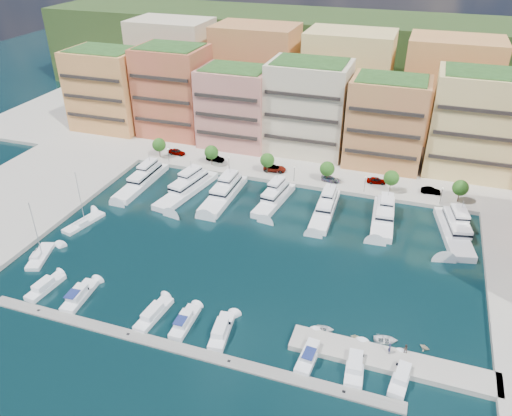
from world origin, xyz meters
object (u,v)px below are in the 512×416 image
at_px(tender_0, 324,329).
at_px(tree_4, 391,178).
at_px(cruiser_3, 154,314).
at_px(tree_0, 159,145).
at_px(lamppost_0, 168,153).
at_px(lamppost_2, 294,171).
at_px(cruiser_4, 185,322).
at_px(car_0, 177,152).
at_px(sailboat_1, 84,223).
at_px(car_3, 330,179).
at_px(yacht_5, 383,216).
at_px(tree_3, 327,169).
at_px(cruiser_8, 355,365).
at_px(tree_5, 460,188).
at_px(cruiser_5, 221,331).
at_px(tender_2, 386,340).
at_px(sailboat_0, 40,257).
at_px(cruiser_0, 45,287).
at_px(yacht_0, 143,179).
at_px(cruiser_7, 310,353).
at_px(cruiser_9, 401,376).
at_px(yacht_3, 275,197).
at_px(car_1, 215,158).
at_px(lamppost_3, 365,182).
at_px(person_1, 405,348).
at_px(car_4, 376,180).
at_px(cruiser_1, 79,296).
at_px(yacht_2, 225,192).
at_px(tender_1, 355,336).
at_px(person_0, 390,348).
at_px(car_2, 275,168).
at_px(car_5, 431,191).
at_px(lamppost_4, 442,193).
at_px(tender_3, 425,347).
at_px(yacht_6, 454,229).
at_px(tree_1, 211,152).

bearing_deg(tender_0, tree_4, -16.81).
bearing_deg(cruiser_3, tree_0, 117.16).
height_order(lamppost_0, lamppost_2, same).
bearing_deg(cruiser_4, car_0, 117.62).
distance_m(sailboat_1, car_3, 61.30).
relative_size(yacht_5, cruiser_3, 1.96).
bearing_deg(tree_3, car_0, 175.99).
distance_m(tree_4, lamppost_2, 24.13).
height_order(cruiser_3, cruiser_8, same).
height_order(tree_5, cruiser_5, tree_5).
height_order(tree_4, tender_2, tree_4).
bearing_deg(sailboat_0, cruiser_0, -45.98).
distance_m(tree_3, tender_2, 55.29).
relative_size(yacht_0, cruiser_7, 2.33).
bearing_deg(cruiser_9, cruiser_0, 180.00).
bearing_deg(tree_4, cruiser_5, -110.28).
bearing_deg(yacht_3, car_1, 145.69).
xyz_separation_m(lamppost_3, car_1, (-42.08, 4.82, -1.99)).
height_order(tree_3, car_0, tree_3).
bearing_deg(car_1, yacht_5, -103.89).
distance_m(tree_4, person_1, 54.14).
relative_size(tree_4, car_4, 1.18).
distance_m(tree_4, cruiser_1, 76.37).
xyz_separation_m(yacht_2, tender_1, (38.51, -38.11, -0.82)).
distance_m(cruiser_9, car_3, 62.95).
height_order(lamppost_0, cruiser_8, lamppost_0).
xyz_separation_m(tender_0, person_0, (10.90, -2.46, 1.63)).
height_order(yacht_3, cruiser_3, yacht_3).
bearing_deg(car_1, lamppost_2, -97.63).
distance_m(tender_1, car_2, 61.65).
relative_size(yacht_3, car_5, 3.80).
height_order(cruiser_3, car_1, car_1).
height_order(cruiser_3, car_5, car_5).
height_order(car_5, person_1, person_1).
bearing_deg(car_2, yacht_0, 109.77).
distance_m(lamppost_4, car_2, 42.71).
distance_m(cruiser_4, tender_3, 39.67).
relative_size(lamppost_0, car_4, 0.88).
height_order(yacht_0, tender_1, yacht_0).
relative_size(lamppost_3, yacht_0, 0.20).
bearing_deg(yacht_6, sailboat_1, -164.02).
bearing_deg(yacht_5, yacht_2, -178.33).
distance_m(person_0, person_1, 2.49).
bearing_deg(car_3, lamppost_0, 93.21).
bearing_deg(tree_1, tree_4, 0.00).
distance_m(tree_3, cruiser_7, 59.06).
height_order(cruiser_3, person_1, person_1).
bearing_deg(tree_3, yacht_6, -23.60).
distance_m(cruiser_9, car_2, 71.00).
bearing_deg(sailboat_1, tree_0, 90.01).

